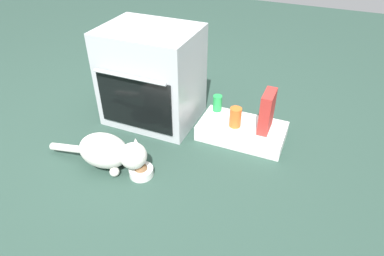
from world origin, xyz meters
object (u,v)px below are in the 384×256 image
Objects in this scene: oven at (152,76)px; cereal_box at (267,112)px; food_bowl at (141,171)px; pantry_cabinet at (242,131)px; soda_can at (217,103)px; cat at (110,152)px; sauce_jar at (235,117)px.

oven is 2.48× the size of cereal_box.
cereal_box reaches higher than food_bowl.
pantry_cabinet is 3.96× the size of food_bowl.
pantry_cabinet is 4.91× the size of soda_can.
oven reaches higher than soda_can.
cat is 0.86m from sauce_jar.
cat is 1.04m from cereal_box.
soda_can is at bearing 141.58° from sauce_jar.
cat is at bearing -142.29° from cereal_box.
soda_can reaches higher than food_bowl.
oven is at bearing 110.87° from food_bowl.
soda_can is at bearing 55.77° from cat.
sauce_jar is (-0.05, -0.03, 0.13)m from pantry_cabinet.
food_bowl is at bearing -126.88° from pantry_cabinet.
sauce_jar reaches higher than food_bowl.
cereal_box reaches higher than cat.
cat is at bearing -121.10° from soda_can.
cat is 0.85m from soda_can.
sauce_jar is at bearing -3.00° from oven.
pantry_cabinet is 2.11× the size of cereal_box.
sauce_jar is at bearing -167.89° from cereal_box.
oven reaches higher than pantry_cabinet.
cereal_box is 2.33× the size of soda_can.
pantry_cabinet is at bearing -176.74° from cereal_box.
food_bowl is 1.24× the size of soda_can.
cat is at bearing -136.44° from sauce_jar.
soda_can is (-0.38, 0.10, -0.08)m from cereal_box.
oven is 0.73m from food_bowl.
food_bowl is at bearing -125.55° from sauce_jar.
food_bowl is at bearing -0.00° from cat.
cereal_box is (0.15, 0.01, 0.20)m from pantry_cabinet.
cereal_box is at bearing 45.47° from food_bowl.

